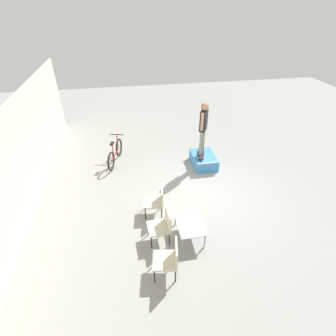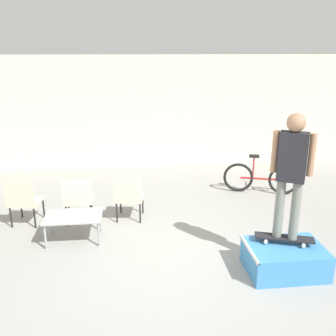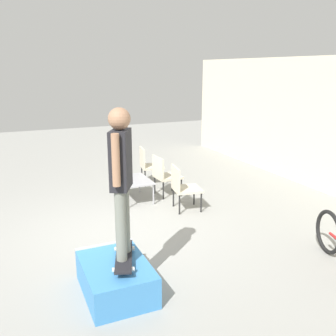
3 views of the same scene
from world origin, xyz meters
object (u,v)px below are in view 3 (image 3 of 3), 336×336
object	(u,v)px
skateboard_on_ramp	(124,256)
person_skater	(121,171)
coffee_table	(134,182)
patio_chair_center	(164,174)
skate_ramp_box	(116,278)
patio_chair_right	(183,186)
patio_chair_left	(148,164)

from	to	relation	value
skateboard_on_ramp	person_skater	distance (m)	1.10
skateboard_on_ramp	coffee_table	distance (m)	3.41
patio_chair_center	skate_ramp_box	bearing A→B (deg)	144.67
patio_chair_right	patio_chair_left	bearing A→B (deg)	8.92
person_skater	patio_chair_right	size ratio (longest dim) A/B	2.04
patio_chair_left	patio_chair_center	xyz separation A→B (m)	(0.98, -0.00, 0.00)
skateboard_on_ramp	patio_chair_left	bearing A→B (deg)	174.12
person_skater	coffee_table	bearing A→B (deg)	-171.95
skate_ramp_box	patio_chair_right	distance (m)	3.01
skate_ramp_box	skateboard_on_ramp	xyz separation A→B (m)	(0.01, 0.11, 0.28)
patio_chair_center	patio_chair_right	xyz separation A→B (m)	(0.94, 0.00, 0.00)
coffee_table	skateboard_on_ramp	bearing A→B (deg)	-20.63
patio_chair_center	coffee_table	bearing A→B (deg)	86.54
coffee_table	patio_chair_left	xyz separation A→B (m)	(-0.97, 0.69, 0.10)
person_skater	patio_chair_left	xyz separation A→B (m)	(-4.16, 1.89, -1.08)
patio_chair_center	skateboard_on_ramp	bearing A→B (deg)	146.23
skateboard_on_ramp	coffee_table	xyz separation A→B (m)	(-3.19, 1.20, -0.08)
coffee_table	patio_chair_center	xyz separation A→B (m)	(0.00, 0.69, 0.10)
skate_ramp_box	patio_chair_center	world-z (taller)	patio_chair_center
patio_chair_center	patio_chair_right	bearing A→B (deg)	177.00
patio_chair_left	skateboard_on_ramp	bearing A→B (deg)	164.84
coffee_table	patio_chair_left	size ratio (longest dim) A/B	1.07
skate_ramp_box	coffee_table	xyz separation A→B (m)	(-3.17, 1.31, 0.20)
skateboard_on_ramp	person_skater	size ratio (longest dim) A/B	0.48
skate_ramp_box	coffee_table	size ratio (longest dim) A/B	1.17
person_skater	coffee_table	world-z (taller)	person_skater
patio_chair_left	patio_chair_right	size ratio (longest dim) A/B	1.00
person_skater	coffee_table	xyz separation A→B (m)	(-3.19, 1.20, -1.18)
coffee_table	patio_chair_center	size ratio (longest dim) A/B	1.07
skateboard_on_ramp	patio_chair_center	size ratio (longest dim) A/B	0.97
patio_chair_right	skateboard_on_ramp	bearing A→B (deg)	148.80
skate_ramp_box	coffee_table	distance (m)	3.44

